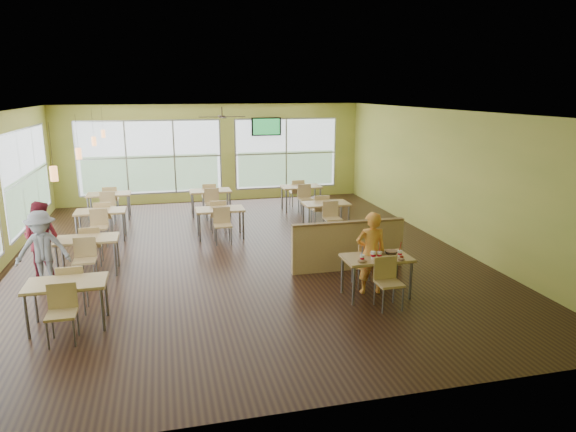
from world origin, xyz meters
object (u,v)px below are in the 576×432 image
Objects in this scene: main_table at (377,263)px; half_wall_divider at (348,245)px; man_plaid at (371,253)px; food_basket at (391,252)px.

main_table is 1.45m from half_wall_divider.
main_table is 0.99× the size of man_plaid.
food_basket is at bearing 17.85° from main_table.
food_basket is (0.32, 0.10, 0.15)m from main_table.
man_plaid is at bearing 104.37° from main_table.
man_plaid is 0.37m from food_basket.
half_wall_divider is 1.30m from man_plaid.
half_wall_divider is (0.00, 1.45, -0.11)m from main_table.
man_plaid is 6.54× the size of food_basket.
man_plaid reaches higher than main_table.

